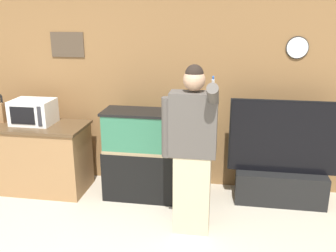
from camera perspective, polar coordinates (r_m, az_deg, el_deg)
name	(u,v)px	position (r m, az deg, el deg)	size (l,w,h in m)	color
wall_back_paneled	(157,87)	(4.88, -1.71, 5.91)	(10.00, 0.08, 2.60)	olive
counter_island	(27,156)	(5.21, -20.73, -4.34)	(1.61, 0.65, 0.88)	olive
microwave	(33,112)	(5.01, -19.85, 2.04)	(0.51, 0.38, 0.31)	white
knife_block	(1,112)	(5.24, -24.12, 2.00)	(0.10, 0.10, 0.36)	olive
aquarium_on_stand	(152,155)	(4.60, -2.53, -4.46)	(1.16, 0.45, 1.11)	black
tv_on_stand	(281,173)	(4.76, 16.81, -6.94)	(1.28, 0.40, 1.27)	black
person_standing	(192,149)	(3.76, 3.65, -3.55)	(0.56, 0.42, 1.77)	#BCAD89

